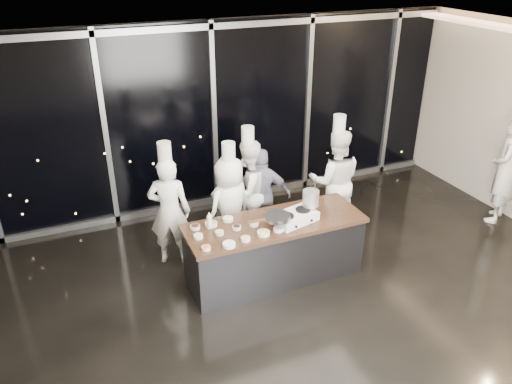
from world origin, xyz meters
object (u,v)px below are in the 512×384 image
demo_counter (274,249)px  stove (295,217)px  chef_far_left (170,210)px  stock_pot (311,198)px  chef_center (248,191)px  chef_side (506,169)px  chef_left (230,206)px  chef_right (335,181)px  guest (262,195)px  frying_pan (277,217)px

demo_counter → stove: (0.25, -0.09, 0.51)m
chef_far_left → stock_pot: bearing=174.6°
chef_center → chef_side: (4.13, -1.11, 0.11)m
chef_left → chef_right: bearing=161.0°
chef_far_left → stove: bearing=167.9°
stove → guest: (0.01, 1.12, -0.20)m
chef_far_left → chef_left: 0.88m
stove → chef_left: bearing=109.0°
demo_counter → chef_center: (0.07, 1.14, 0.38)m
stove → chef_center: bearing=84.2°
frying_pan → chef_left: size_ratio=0.34×
stock_pot → demo_counter: bearing=179.0°
chef_left → chef_side: size_ratio=0.86×
chef_center → guest: chef_center is taller
chef_center → guest: 0.23m
stove → guest: 1.14m
stove → guest: bearing=75.6°
frying_pan → chef_far_left: 1.63m
chef_far_left → chef_left: bearing=-164.9°
chef_far_left → guest: size_ratio=1.24×
chef_left → chef_right: chef_right is taller
chef_center → guest: size_ratio=1.23×
stove → chef_side: (3.95, 0.13, -0.02)m
demo_counter → chef_center: chef_center is taller
stove → frying_pan: (-0.30, -0.07, 0.10)m
frying_pan → chef_side: (4.25, 0.20, -0.13)m
chef_right → chef_center: bearing=11.6°
guest → chef_left: bearing=40.7°
demo_counter → chef_side: (4.20, 0.04, 0.49)m
stock_pot → chef_side: (3.67, 0.05, -0.21)m
stove → chef_right: bearing=24.4°
frying_pan → stock_pot: 0.61m
chef_far_left → frying_pan: bearing=159.5°
chef_right → stove: bearing=61.6°
chef_center → chef_far_left: bearing=-13.4°
stove → chef_side: 3.95m
stove → chef_center: size_ratio=0.35×
frying_pan → chef_side: chef_side is taller
frying_pan → demo_counter: bearing=58.9°
stock_pot → chef_far_left: chef_far_left is taller
stock_pot → chef_side: chef_side is taller
stock_pot → guest: (-0.27, 1.04, -0.39)m
chef_far_left → chef_center: size_ratio=1.01×
stock_pot → chef_right: 1.29m
chef_center → guest: bearing=127.9°
chef_far_left → chef_right: bearing=-158.6°
stove → chef_side: chef_side is taller
chef_side → stock_pot: bearing=-32.5°
demo_counter → chef_center: size_ratio=1.31×
chef_center → chef_side: bearing=143.3°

